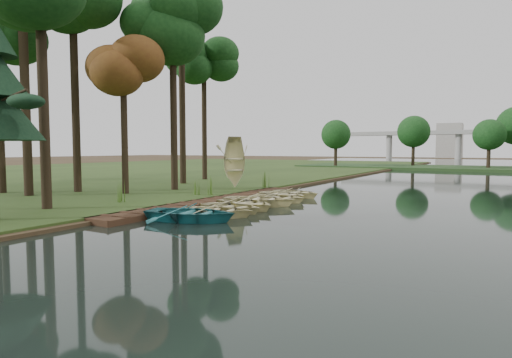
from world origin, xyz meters
The scene contains 24 objects.
ground centered at (0.00, 0.00, 0.00)m, with size 300.00×300.00×0.00m, color #3D2F1D.
boardwalk centered at (-1.60, 0.00, 0.15)m, with size 1.60×16.00×0.30m, color #382315.
peninsula centered at (8.00, 50.00, 0.23)m, with size 50.00×14.00×0.45m, color #243F1C.
far_trees centered at (4.67, 50.00, 6.43)m, with size 45.60×5.60×8.80m.
bridge centered at (12.31, 120.00, 7.08)m, with size 95.90×4.00×8.60m.
building_b centered at (-5.00, 145.00, 6.00)m, with size 8.00×8.00×12.00m, color #A5A5A0.
rowboat_0 centered at (0.92, -5.23, 0.45)m, with size 2.76×3.86×0.80m, color teal.
rowboat_1 centered at (1.18, -3.68, 0.39)m, with size 2.35×3.29×0.68m, color beige.
rowboat_2 centered at (1.02, -2.33, 0.39)m, with size 2.32×3.24×0.67m, color beige.
rowboat_3 centered at (1.04, -1.09, 0.42)m, with size 2.53×3.55×0.73m, color beige.
rowboat_4 centered at (0.97, 0.40, 0.45)m, with size 2.73×3.82×0.79m, color beige.
rowboat_5 centered at (1.11, 2.23, 0.39)m, with size 2.32×3.25×0.67m, color beige.
rowboat_6 centered at (0.71, 3.62, 0.40)m, with size 2.42×3.40×0.70m, color beige.
rowboat_7 centered at (0.88, 5.14, 0.39)m, with size 2.36×3.30×0.68m, color beige.
stored_rowboat centered at (-4.44, 6.24, 0.67)m, with size 2.58×3.62×0.75m, color beige.
tree_2 centered at (-8.12, -0.39, 8.00)m, with size 3.45×3.45×9.30m.
tree_3 centered at (-11.60, -1.19, 12.34)m, with size 4.76×4.76×14.25m.
tree_4 centered at (-7.24, 3.14, 11.16)m, with size 4.62×4.62×12.97m.
tree_5 centered at (-10.13, 7.48, 12.75)m, with size 5.44×5.44×14.90m.
tree_6 centered at (-11.50, 12.13, 10.43)m, with size 4.30×4.30×12.11m.
reeds_0 centered at (-5.05, -3.56, 0.84)m, with size 0.60×0.60×1.08m, color #3F661E.
reeds_1 centered at (-3.01, 1.60, 0.86)m, with size 0.60×0.60×1.12m, color #3F661E.
reeds_2 centered at (-3.82, 1.12, 0.74)m, with size 0.60×0.60×0.88m, color #3F661E.
reeds_3 centered at (-2.60, 7.58, 0.87)m, with size 0.60×0.60×1.14m, color #3F661E.
Camera 1 is at (12.13, -19.05, 3.03)m, focal length 30.00 mm.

